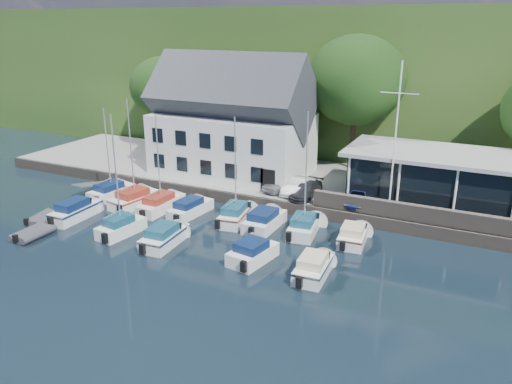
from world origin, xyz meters
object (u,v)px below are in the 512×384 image
harbor_building (232,127)px  car_blue (359,197)px  boat_r1_5 (265,219)px  club_pavilion (432,177)px  boat_r1_1 (131,153)px  boat_r1_3 (190,207)px  dinghy_0 (43,217)px  boat_r2_1 (116,174)px  boat_r2_2 (164,235)px  boat_r1_6 (306,176)px  dinghy_1 (33,232)px  boat_r1_2 (158,158)px  boat_r1_4 (235,166)px  boat_r2_0 (76,209)px  car_silver (280,183)px  boat_r1_7 (353,234)px  flagpole (395,140)px  car_dgrey (306,190)px  boat_r1_0 (107,150)px  car_white (299,186)px  boat_r2_4 (314,265)px  boat_r2_3 (253,251)px

harbor_building → car_blue: 14.03m
car_blue → boat_r1_5: bearing=-136.8°
club_pavilion → boat_r1_1: size_ratio=1.46×
boat_r1_3 → dinghy_0: boat_r1_3 is taller
boat_r2_1 → boat_r2_2: bearing=7.8°
boat_r1_6 → dinghy_1: boat_r1_6 is taller
boat_r1_2 → boat_r1_3: 4.57m
car_blue → boat_r1_4: boat_r1_4 is taller
boat_r2_0 → dinghy_1: size_ratio=2.09×
club_pavilion → boat_r2_1: bearing=-144.1°
car_silver → dinghy_1: (-12.90, -14.55, -1.29)m
club_pavilion → car_silver: 12.17m
boat_r1_5 → boat_r2_0: boat_r2_0 is taller
boat_r1_7 → boat_r1_2: bearing=176.6°
boat_r1_3 → boat_r1_5: size_ratio=1.03×
harbor_building → club_pavilion: bearing=-1.6°
flagpole → car_silver: bearing=173.1°
boat_r1_3 → car_dgrey: bearing=40.6°
boat_r1_1 → boat_r1_3: 6.54m
boat_r1_0 → dinghy_1: 9.82m
boat_r1_2 → boat_r1_4: (6.60, 0.54, 0.07)m
harbor_building → boat_r1_0: bearing=-130.5°
boat_r1_4 → boat_r1_6: (5.50, 0.18, -0.10)m
car_blue → boat_r1_7: bearing=-78.8°
car_silver → boat_r2_0: 16.55m
club_pavilion → boat_r2_0: size_ratio=2.06×
boat_r1_2 → boat_r2_1: boat_r2_1 is taller
harbor_building → car_white: bearing=-21.9°
boat_r1_7 → boat_r2_4: (-0.86, -5.66, 0.04)m
boat_r1_5 → boat_r2_4: (5.80, -5.42, -0.00)m
boat_r1_0 → boat_r2_4: size_ratio=1.58×
boat_r1_0 → dinghy_0: size_ratio=2.92×
car_silver → boat_r2_2: car_silver is taller
car_silver → car_dgrey: 2.67m
boat_r1_4 → dinghy_1: (-11.68, -8.88, -4.10)m
boat_r1_6 → boat_r2_4: boat_r1_6 is taller
car_dgrey → boat_r1_2: boat_r1_2 is taller
car_blue → flagpole: flagpole is taller
boat_r1_3 → boat_r2_1: size_ratio=0.67×
car_white → boat_r2_1: 14.90m
car_blue → boat_r2_0: bearing=-153.1°
flagpole → club_pavilion: bearing=56.6°
boat_r1_2 → car_dgrey: bearing=30.0°
boat_r1_0 → boat_r1_1: (3.12, -0.69, 0.23)m
boat_r2_0 → dinghy_1: 4.05m
boat_r1_4 → boat_r2_3: 7.73m
car_white → boat_r2_1: (-9.30, -11.28, 2.89)m
club_pavilion → boat_r2_2: club_pavilion is taller
harbor_building → dinghy_0: harbor_building is taller
harbor_building → car_white: 9.37m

